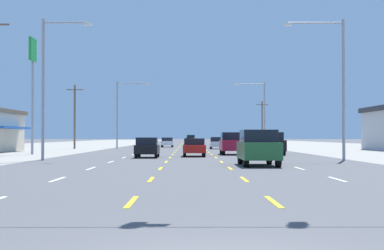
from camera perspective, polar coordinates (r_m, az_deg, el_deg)
ground_plane at (r=73.37m, az=-0.09°, el=-2.39°), size 572.00×572.00×0.00m
lane_markings at (r=111.87m, az=-0.18°, el=-1.95°), size 10.64×227.60×0.01m
suv_inner_right_nearest at (r=32.33m, az=6.50°, el=-2.17°), size 1.98×4.90×1.98m
hatchback_inner_left_near at (r=44.55m, az=-4.40°, el=-2.20°), size 1.72×3.90×1.54m
sedan_center_turn_mid at (r=47.22m, az=0.21°, el=-2.17°), size 1.80×4.50×1.46m
suv_far_right_midfar at (r=51.56m, az=7.73°, el=-1.77°), size 1.98×4.90×1.98m
suv_inner_right_far at (r=51.91m, az=3.91°, el=-1.78°), size 1.98×4.90×1.98m
hatchback_inner_right_farther at (r=75.65m, az=2.43°, el=-1.76°), size 1.72×3.90×1.54m
sedan_inner_left_farthest at (r=88.38m, az=-2.43°, el=-1.69°), size 1.80×4.50×1.46m
sedan_center_turn_distant_a at (r=126.31m, az=-0.19°, el=-1.52°), size 1.80×4.50×1.46m
suv_center_turn_distant_b at (r=137.02m, az=-0.12°, el=-1.38°), size 1.98×4.90×1.98m
pole_sign_left_row_1 at (r=54.68m, az=-15.33°, el=5.46°), size 0.24×1.84×10.50m
streetlight_left_row_0 at (r=40.52m, az=-13.95°, el=4.35°), size 3.37×0.26×9.56m
streetlight_right_row_0 at (r=40.67m, az=14.03°, el=4.45°), size 4.12×0.26×9.56m
streetlight_left_row_1 at (r=80.59m, az=-6.99°, el=1.57°), size 4.51×0.26×9.20m
streetlight_right_row_1 at (r=80.67m, az=6.79°, el=1.50°), size 4.21×0.26×9.08m
utility_pole_left_row_1 at (r=78.22m, az=-11.41°, el=0.92°), size 2.20×0.26×8.38m
utility_pole_right_row_2 at (r=107.84m, az=6.88°, el=0.27°), size 2.20×0.26×8.10m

